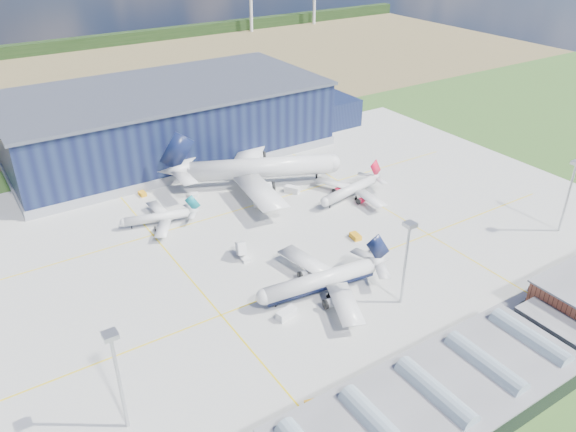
{
  "coord_description": "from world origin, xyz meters",
  "views": [
    {
      "loc": [
        -74.75,
        -108.75,
        86.96
      ],
      "look_at": [
        4.15,
        12.75,
        6.64
      ],
      "focal_mm": 35.0,
      "sensor_mm": 36.0,
      "label": 1
    }
  ],
  "objects_px": {
    "gse_cart_a": "(377,251)",
    "gse_van_b": "(292,190)",
    "airliner_widebody": "(260,158)",
    "hangar": "(173,122)",
    "light_mast_center": "(407,250)",
    "light_mast_east": "(571,185)",
    "gse_van_a": "(287,314)",
    "light_mast_west": "(116,366)",
    "airliner_regional": "(157,213)",
    "car_a": "(473,333)",
    "gse_tug_b": "(312,408)",
    "gse_tug_c": "(142,194)",
    "gse_cart_b": "(194,195)",
    "airliner_navy": "(320,273)",
    "gse_tug_a": "(355,236)",
    "airstair": "(241,252)",
    "car_b": "(527,304)",
    "airliner_red": "(350,185)"
  },
  "relations": [
    {
      "from": "gse_cart_a",
      "to": "gse_van_b",
      "type": "xyz_separation_m",
      "value": [
        1.02,
        45.48,
        0.47
      ]
    },
    {
      "from": "airliner_widebody",
      "to": "gse_van_b",
      "type": "xyz_separation_m",
      "value": [
        6.09,
        -10.86,
        -9.29
      ]
    },
    {
      "from": "hangar",
      "to": "gse_cart_a",
      "type": "xyz_separation_m",
      "value": [
        17.16,
        -104.22,
        -10.92
      ]
    },
    {
      "from": "light_mast_center",
      "to": "light_mast_east",
      "type": "distance_m",
      "value": 65.0
    },
    {
      "from": "light_mast_east",
      "to": "gse_van_a",
      "type": "distance_m",
      "value": 93.84
    },
    {
      "from": "light_mast_west",
      "to": "gse_van_b",
      "type": "height_order",
      "value": "light_mast_west"
    },
    {
      "from": "light_mast_center",
      "to": "airliner_regional",
      "type": "bearing_deg",
      "value": 117.4
    },
    {
      "from": "car_a",
      "to": "gse_tug_b",
      "type": "bearing_deg",
      "value": 71.31
    },
    {
      "from": "light_mast_west",
      "to": "car_a",
      "type": "bearing_deg",
      "value": -13.36
    },
    {
      "from": "light_mast_east",
      "to": "gse_tug_c",
      "type": "relative_size",
      "value": 7.14
    },
    {
      "from": "gse_cart_b",
      "to": "car_a",
      "type": "height_order",
      "value": "gse_cart_b"
    },
    {
      "from": "airliner_navy",
      "to": "car_a",
      "type": "xyz_separation_m",
      "value": [
        20.73,
        -32.06,
        -5.85
      ]
    },
    {
      "from": "light_mast_east",
      "to": "gse_tug_b",
      "type": "relative_size",
      "value": 6.93
    },
    {
      "from": "gse_tug_a",
      "to": "airstair",
      "type": "relative_size",
      "value": 0.67
    },
    {
      "from": "gse_tug_b",
      "to": "gse_van_a",
      "type": "height_order",
      "value": "gse_van_a"
    },
    {
      "from": "light_mast_west",
      "to": "car_b",
      "type": "distance_m",
      "value": 98.21
    },
    {
      "from": "gse_tug_c",
      "to": "gse_cart_b",
      "type": "distance_m",
      "value": 17.65
    },
    {
      "from": "gse_tug_c",
      "to": "gse_cart_b",
      "type": "relative_size",
      "value": 1.06
    },
    {
      "from": "car_b",
      "to": "airliner_regional",
      "type": "bearing_deg",
      "value": 42.71
    },
    {
      "from": "light_mast_west",
      "to": "airliner_regional",
      "type": "distance_m",
      "value": 78.5
    },
    {
      "from": "hangar",
      "to": "gse_van_b",
      "type": "bearing_deg",
      "value": -72.81
    },
    {
      "from": "gse_tug_b",
      "to": "airstair",
      "type": "height_order",
      "value": "airstair"
    },
    {
      "from": "light_mast_west",
      "to": "light_mast_east",
      "type": "bearing_deg",
      "value": 0.0
    },
    {
      "from": "hangar",
      "to": "light_mast_center",
      "type": "xyz_separation_m",
      "value": [
        7.19,
        -124.8,
        3.82
      ]
    },
    {
      "from": "airliner_navy",
      "to": "airliner_red",
      "type": "xyz_separation_m",
      "value": [
        39.49,
        37.52,
        -1.35
      ]
    },
    {
      "from": "gse_van_b",
      "to": "airliner_widebody",
      "type": "bearing_deg",
      "value": 84.59
    },
    {
      "from": "light_mast_center",
      "to": "gse_tug_c",
      "type": "relative_size",
      "value": 7.14
    },
    {
      "from": "airliner_regional",
      "to": "gse_tug_a",
      "type": "bearing_deg",
      "value": 153.85
    },
    {
      "from": "gse_tug_a",
      "to": "airliner_widebody",
      "type": "bearing_deg",
      "value": 102.43
    },
    {
      "from": "airliner_regional",
      "to": "airstair",
      "type": "relative_size",
      "value": 4.55
    },
    {
      "from": "airliner_navy",
      "to": "gse_tug_c",
      "type": "distance_m",
      "value": 80.26
    },
    {
      "from": "hangar",
      "to": "car_b",
      "type": "distance_m",
      "value": 146.89
    },
    {
      "from": "airliner_navy",
      "to": "gse_tug_a",
      "type": "relative_size",
      "value": 10.47
    },
    {
      "from": "hangar",
      "to": "airliner_red",
      "type": "bearing_deg",
      "value": -66.58
    },
    {
      "from": "light_mast_west",
      "to": "airliner_red",
      "type": "height_order",
      "value": "light_mast_west"
    },
    {
      "from": "gse_cart_a",
      "to": "gse_van_b",
      "type": "bearing_deg",
      "value": 72.42
    },
    {
      "from": "gse_cart_a",
      "to": "airliner_red",
      "type": "bearing_deg",
      "value": 48.53
    },
    {
      "from": "light_mast_east",
      "to": "hangar",
      "type": "bearing_deg",
      "value": 120.05
    },
    {
      "from": "hangar",
      "to": "airliner_red",
      "type": "height_order",
      "value": "hangar"
    },
    {
      "from": "gse_tug_c",
      "to": "car_b",
      "type": "height_order",
      "value": "gse_tug_c"
    },
    {
      "from": "airliner_regional",
      "to": "gse_tug_c",
      "type": "height_order",
      "value": "airliner_regional"
    },
    {
      "from": "airliner_regional",
      "to": "car_b",
      "type": "bearing_deg",
      "value": 139.66
    },
    {
      "from": "airliner_regional",
      "to": "car_a",
      "type": "xyz_separation_m",
      "value": [
        42.06,
        -87.99,
        -3.62
      ]
    },
    {
      "from": "gse_van_a",
      "to": "light_mast_center",
      "type": "bearing_deg",
      "value": -122.57
    },
    {
      "from": "gse_cart_a",
      "to": "light_mast_east",
      "type": "bearing_deg",
      "value": -36.8
    },
    {
      "from": "light_mast_east",
      "to": "gse_cart_b",
      "type": "distance_m",
      "value": 118.08
    },
    {
      "from": "airliner_navy",
      "to": "gse_cart_a",
      "type": "bearing_deg",
      "value": -158.49
    },
    {
      "from": "gse_tug_a",
      "to": "airliner_navy",
      "type": "bearing_deg",
      "value": -140.74
    },
    {
      "from": "gse_van_a",
      "to": "gse_cart_a",
      "type": "xyz_separation_m",
      "value": [
        37.11,
        9.99,
        -0.44
      ]
    },
    {
      "from": "gse_tug_c",
      "to": "light_mast_east",
      "type": "bearing_deg",
      "value": -45.61
    }
  ]
}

